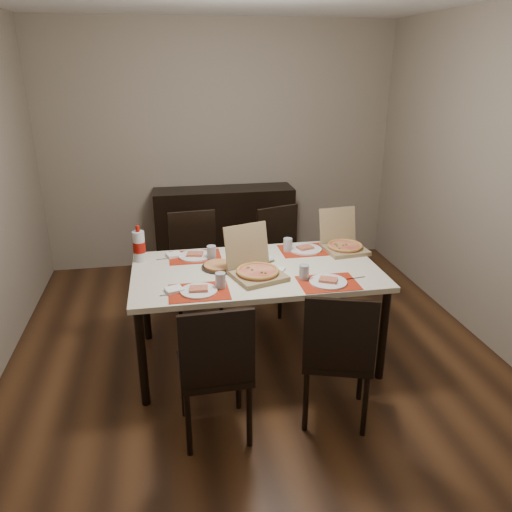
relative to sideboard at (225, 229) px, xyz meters
name	(u,v)px	position (x,y,z in m)	size (l,w,h in m)	color
ground	(253,349)	(0.00, -1.78, -0.46)	(3.80, 4.00, 0.02)	#472A16
room_walls	(242,123)	(0.00, -1.35, 1.28)	(3.84, 4.02, 2.62)	gray
sideboard	(225,229)	(0.00, 0.00, 0.00)	(1.50, 0.40, 0.90)	black
dining_table	(256,277)	(0.01, -1.90, 0.23)	(1.80, 1.00, 0.75)	beige
chair_near_left	(215,367)	(-0.39, -2.75, 0.06)	(0.43, 0.43, 0.93)	black
chair_near_right	(338,353)	(0.36, -2.73, 0.06)	(0.53, 0.53, 0.93)	black
chair_far_left	(195,260)	(-0.39, -1.03, 0.06)	(0.45, 0.45, 0.93)	black
chair_far_right	(283,253)	(0.43, -1.02, 0.06)	(0.53, 0.53, 0.93)	black
setting_near_left	(202,288)	(-0.42, -2.21, 0.32)	(0.46, 0.30, 0.11)	#AD210B
setting_near_right	(322,279)	(0.41, -2.22, 0.32)	(0.49, 0.30, 0.11)	#AD210B
setting_far_left	(197,255)	(-0.41, -1.59, 0.32)	(0.50, 0.30, 0.11)	#AD210B
setting_far_right	(301,248)	(0.43, -1.59, 0.32)	(0.42, 0.30, 0.11)	#AD210B
napkin_loose	(276,270)	(0.14, -1.97, 0.31)	(0.12, 0.11, 0.02)	white
pizza_box_center	(255,269)	(-0.02, -2.03, 0.36)	(0.44, 0.46, 0.34)	#8B7650
pizza_box_right	(343,244)	(0.77, -1.64, 0.35)	(0.35, 0.38, 0.31)	#8B7650
faina_plate	(219,266)	(-0.26, -1.83, 0.31)	(0.26, 0.26, 0.03)	black
dip_bowl	(266,259)	(0.11, -1.76, 0.31)	(0.12, 0.12, 0.03)	white
soda_bottle	(139,246)	(-0.84, -1.58, 0.42)	(0.09, 0.09, 0.28)	silver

